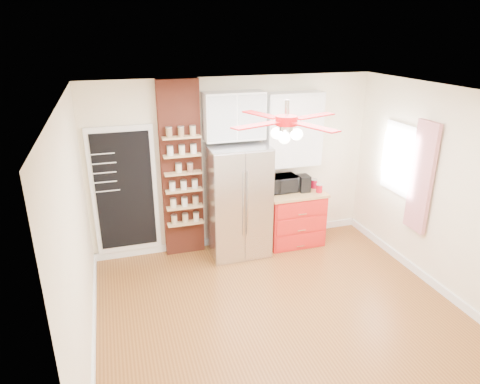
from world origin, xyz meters
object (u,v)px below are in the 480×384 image
object	(u,v)px
red_cabinet	(294,217)
toaster_oven	(282,184)
canister_left	(319,189)
coffee_maker	(304,183)
fridge	(238,201)
ceiling_fan	(286,121)
pantry_jar_oats	(179,168)

from	to	relation	value
red_cabinet	toaster_oven	bearing A→B (deg)	156.76
toaster_oven	canister_left	bearing A→B (deg)	-25.30
coffee_maker	canister_left	xyz separation A→B (m)	(0.21, -0.14, -0.07)
fridge	red_cabinet	size ratio (longest dim) A/B	1.86
ceiling_fan	coffee_maker	bearing A→B (deg)	57.55
toaster_oven	pantry_jar_oats	xyz separation A→B (m)	(-1.64, 0.03, 0.41)
ceiling_fan	pantry_jar_oats	size ratio (longest dim) A/B	11.09
red_cabinet	toaster_oven	size ratio (longest dim) A/B	2.01
red_cabinet	toaster_oven	distance (m)	0.61
ceiling_fan	coffee_maker	distance (m)	2.42
red_cabinet	canister_left	xyz separation A→B (m)	(0.36, -0.14, 0.51)
ceiling_fan	canister_left	world-z (taller)	ceiling_fan
pantry_jar_oats	coffee_maker	bearing A→B (deg)	-3.41
ceiling_fan	canister_left	xyz separation A→B (m)	(1.28, 1.54, -1.46)
ceiling_fan	canister_left	bearing A→B (deg)	50.28
red_cabinet	toaster_oven	world-z (taller)	toaster_oven
toaster_oven	fridge	bearing A→B (deg)	-173.62
toaster_oven	pantry_jar_oats	size ratio (longest dim) A/B	3.71
coffee_maker	toaster_oven	bearing A→B (deg)	166.67
toaster_oven	canister_left	xyz separation A→B (m)	(0.54, -0.22, -0.07)
fridge	coffee_maker	world-z (taller)	fridge
pantry_jar_oats	fridge	bearing A→B (deg)	-10.71
toaster_oven	pantry_jar_oats	world-z (taller)	pantry_jar_oats
red_cabinet	coffee_maker	size ratio (longest dim) A/B	3.57
red_cabinet	coffee_maker	xyz separation A→B (m)	(0.14, -0.01, 0.58)
ceiling_fan	pantry_jar_oats	world-z (taller)	ceiling_fan
pantry_jar_oats	red_cabinet	bearing A→B (deg)	-3.52
fridge	pantry_jar_oats	bearing A→B (deg)	169.29
fridge	red_cabinet	distance (m)	1.06
canister_left	ceiling_fan	bearing A→B (deg)	-129.72
fridge	toaster_oven	world-z (taller)	fridge
fridge	coffee_maker	size ratio (longest dim) A/B	6.64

